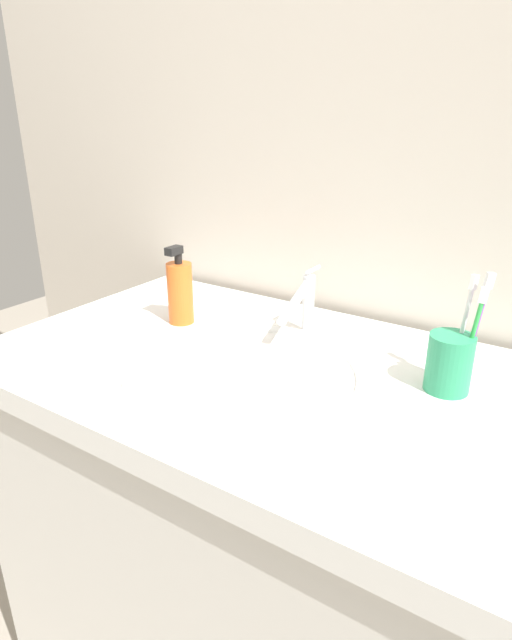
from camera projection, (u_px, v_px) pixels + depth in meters
name	position (u px, v px, depth m)	size (l,w,h in m)	color
tiled_wall_back	(368.00, 171.00, 1.10)	(2.29, 0.04, 2.40)	beige
vanity_counter	(274.00, 560.00, 1.11)	(1.09, 0.63, 0.89)	silver
sink_basin	(247.00, 389.00, 0.93)	(0.42, 0.42, 0.09)	white
faucet	(304.00, 303.00, 1.05)	(0.02, 0.15, 0.13)	silver
toothbrush_cup	(449.00, 363.00, 0.85)	(0.07, 0.07, 0.10)	#2D9966
toothbrush_purple	(477.00, 325.00, 0.83)	(0.03, 0.03, 0.19)	purple
toothbrush_white	(464.00, 324.00, 0.84)	(0.02, 0.04, 0.18)	white
toothbrush_green	(473.00, 333.00, 0.83)	(0.03, 0.01, 0.17)	green
soap_dispenser	(180.00, 292.00, 1.12)	(0.05, 0.06, 0.17)	orange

